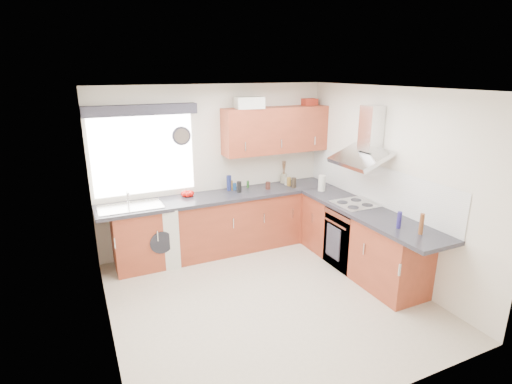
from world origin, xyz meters
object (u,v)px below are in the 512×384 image
oven (352,237)px  washing_machine (157,235)px  extractor_hood (365,142)px  upper_cabinets (276,130)px

oven → washing_machine: washing_machine is taller
oven → washing_machine: bearing=154.0°
extractor_hood → upper_cabinets: upper_cabinets is taller
extractor_hood → upper_cabinets: size_ratio=0.46×
oven → washing_machine: (-2.50, 1.22, 0.01)m
extractor_hood → washing_machine: extractor_hood is taller
oven → upper_cabinets: upper_cabinets is taller
oven → upper_cabinets: (-0.55, 1.32, 1.38)m
extractor_hood → washing_machine: (-2.60, 1.22, -1.33)m
oven → extractor_hood: (0.10, -0.00, 1.34)m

